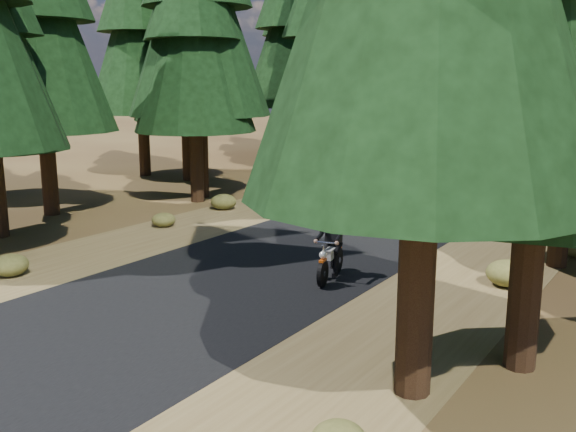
# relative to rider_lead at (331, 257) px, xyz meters

# --- Properties ---
(ground) EXTENTS (120.00, 120.00, 0.00)m
(ground) POSITION_rel_rider_lead_xyz_m (-1.90, -0.42, -0.55)
(ground) COLOR #432C18
(ground) RESTS_ON ground
(road) EXTENTS (6.00, 100.00, 0.01)m
(road) POSITION_rel_rider_lead_xyz_m (-1.90, 4.58, -0.54)
(road) COLOR black
(road) RESTS_ON ground
(shoulder_l) EXTENTS (3.20, 100.00, 0.01)m
(shoulder_l) POSITION_rel_rider_lead_xyz_m (-6.50, 4.58, -0.55)
(shoulder_l) COLOR brown
(shoulder_l) RESTS_ON ground
(shoulder_r) EXTENTS (3.20, 100.00, 0.01)m
(shoulder_r) POSITION_rel_rider_lead_xyz_m (2.70, 4.58, -0.55)
(shoulder_r) COLOR brown
(shoulder_r) RESTS_ON ground
(pine_forest) EXTENTS (34.59, 55.08, 16.32)m
(pine_forest) POSITION_rel_rider_lead_xyz_m (-1.92, 20.63, 7.34)
(pine_forest) COLOR black
(pine_forest) RESTS_ON ground
(understory_shrubs) EXTENTS (15.36, 31.67, 0.62)m
(understory_shrubs) POSITION_rel_rider_lead_xyz_m (-0.33, 6.50, -0.28)
(understory_shrubs) COLOR #474C1E
(understory_shrubs) RESTS_ON ground
(rider_lead) EXTENTS (0.94, 1.91, 1.64)m
(rider_lead) POSITION_rel_rider_lead_xyz_m (0.00, 0.00, 0.00)
(rider_lead) COLOR beige
(rider_lead) RESTS_ON road
(rider_follow) EXTENTS (1.12, 1.94, 1.66)m
(rider_follow) POSITION_rel_rider_lead_xyz_m (-3.90, 6.53, 0.01)
(rider_follow) COLOR #9D170A
(rider_follow) RESTS_ON road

